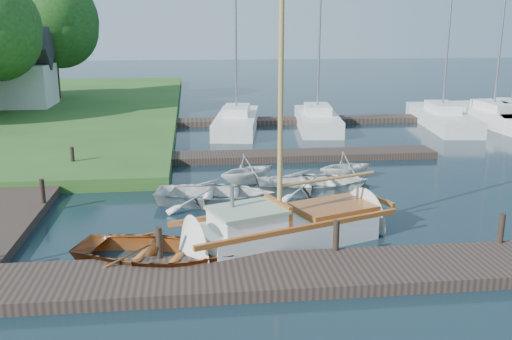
{
  "coord_description": "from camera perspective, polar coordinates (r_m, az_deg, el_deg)",
  "views": [
    {
      "loc": [
        -2.14,
        -18.44,
        5.99
      ],
      "look_at": [
        0.0,
        0.0,
        1.2
      ],
      "focal_mm": 40.0,
      "sensor_mm": 36.0,
      "label": 1
    }
  ],
  "objects": [
    {
      "name": "marina_boat_4",
      "position": [
        35.97,
        18.09,
        5.07
      ],
      "size": [
        3.26,
        8.71,
        9.76
      ],
      "rotation": [
        0.0,
        0.0,
        1.44
      ],
      "color": "silver",
      "rests_on": "ground"
    },
    {
      "name": "mooring_post_4",
      "position": [
        19.79,
        -20.58,
        -1.98
      ],
      "size": [
        0.16,
        0.16,
        0.8
      ],
      "primitive_type": "cylinder",
      "color": "black",
      "rests_on": "left_dock"
    },
    {
      "name": "marina_boat_6",
      "position": [
        38.65,
        24.1,
        5.12
      ],
      "size": [
        4.88,
        8.55,
        9.04
      ],
      "rotation": [
        0.0,
        0.0,
        1.22
      ],
      "color": "silver",
      "rests_on": "ground"
    },
    {
      "name": "mooring_post_2",
      "position": [
        14.9,
        8.02,
        -6.48
      ],
      "size": [
        0.16,
        0.16,
        0.8
      ],
      "primitive_type": "cylinder",
      "color": "black",
      "rests_on": "near_dock"
    },
    {
      "name": "tree_7",
      "position": [
        45.57,
        -19.7,
        13.92
      ],
      "size": [
        6.83,
        6.83,
        9.38
      ],
      "color": "#332114",
      "rests_on": "shore"
    },
    {
      "name": "ground",
      "position": [
        19.51,
        -0.0,
        -3.41
      ],
      "size": [
        160.0,
        160.0,
        0.0
      ],
      "primitive_type": "plane",
      "color": "black",
      "rests_on": "ground"
    },
    {
      "name": "mooring_post_3",
      "position": [
        16.58,
        23.32,
        -5.37
      ],
      "size": [
        0.16,
        0.16,
        0.8
      ],
      "primitive_type": "cylinder",
      "color": "black",
      "rests_on": "near_dock"
    },
    {
      "name": "near_dock",
      "position": [
        13.91,
        2.89,
        -10.38
      ],
      "size": [
        18.0,
        2.2,
        0.3
      ],
      "primitive_type": "cube",
      "color": "#2B201D",
      "rests_on": "ground"
    },
    {
      "name": "marina_boat_5",
      "position": [
        37.52,
        22.62,
        5.05
      ],
      "size": [
        2.5,
        8.89,
        11.69
      ],
      "rotation": [
        0.0,
        0.0,
        1.6
      ],
      "color": "silver",
      "rests_on": "ground"
    },
    {
      "name": "mooring_post_1",
      "position": [
        14.47,
        -9.64,
        -7.19
      ],
      "size": [
        0.16,
        0.16,
        0.8
      ],
      "primitive_type": "cylinder",
      "color": "black",
      "rests_on": "near_dock"
    },
    {
      "name": "left_dock",
      "position": [
        22.06,
        -21.77,
        -1.95
      ],
      "size": [
        2.2,
        18.0,
        0.3
      ],
      "primitive_type": "cube",
      "color": "#2B201D",
      "rests_on": "ground"
    },
    {
      "name": "tender_d",
      "position": [
        22.78,
        9.01,
        0.6
      ],
      "size": [
        2.7,
        2.47,
        1.2
      ],
      "primitive_type": "imported",
      "rotation": [
        0.0,
        0.0,
        1.82
      ],
      "color": "silver",
      "rests_on": "ground"
    },
    {
      "name": "dinghy",
      "position": [
        14.88,
        -10.1,
        -7.7
      ],
      "size": [
        4.88,
        4.12,
        0.86
      ],
      "primitive_type": "imported",
      "rotation": [
        0.0,
        0.0,
        1.26
      ],
      "color": "brown",
      "rests_on": "ground"
    },
    {
      "name": "marina_boat_1",
      "position": [
        32.92,
        -1.96,
        4.98
      ],
      "size": [
        3.35,
        7.88,
        10.82
      ],
      "rotation": [
        0.0,
        0.0,
        1.42
      ],
      "color": "silver",
      "rests_on": "ground"
    },
    {
      "name": "pontoon",
      "position": [
        36.98,
        12.69,
        5.03
      ],
      "size": [
        30.0,
        1.6,
        0.3
      ],
      "primitive_type": "cube",
      "color": "#2B201D",
      "rests_on": "ground"
    },
    {
      "name": "marina_boat_2",
      "position": [
        33.62,
        6.15,
        5.14
      ],
      "size": [
        2.98,
        7.12,
        12.17
      ],
      "rotation": [
        0.0,
        0.0,
        1.46
      ],
      "color": "silver",
      "rests_on": "ground"
    },
    {
      "name": "far_dock",
      "position": [
        25.95,
        2.74,
        1.44
      ],
      "size": [
        14.0,
        1.6,
        0.3
      ],
      "primitive_type": "cube",
      "color": "#2B201D",
      "rests_on": "ground"
    },
    {
      "name": "house_c",
      "position": [
        42.29,
        -23.16,
        8.7
      ],
      "size": [
        5.25,
        4.0,
        5.28
      ],
      "color": "silver",
      "rests_on": "shore"
    },
    {
      "name": "sailboat",
      "position": [
        16.16,
        3.48,
        -6.0
      ],
      "size": [
        7.38,
        4.36,
        9.83
      ],
      "rotation": [
        0.0,
        0.0,
        0.36
      ],
      "color": "silver",
      "rests_on": "ground"
    },
    {
      "name": "tender_a",
      "position": [
        19.52,
        -4.1,
        -2.14
      ],
      "size": [
        4.55,
        3.62,
        0.85
      ],
      "primitive_type": "imported",
      "rotation": [
        0.0,
        0.0,
        1.39
      ],
      "color": "silver",
      "rests_on": "ground"
    },
    {
      "name": "tender_c",
      "position": [
        20.89,
        5.73,
        -1.05
      ],
      "size": [
        4.16,
        2.99,
        0.85
      ],
      "primitive_type": "imported",
      "rotation": [
        0.0,
        0.0,
        1.56
      ],
      "color": "silver",
      "rests_on": "ground"
    },
    {
      "name": "mooring_post_5",
      "position": [
        24.52,
        -17.88,
        1.3
      ],
      "size": [
        0.16,
        0.16,
        0.8
      ],
      "primitive_type": "cylinder",
      "color": "black",
      "rests_on": "left_dock"
    },
    {
      "name": "tender_b",
      "position": [
        21.78,
        -0.85,
        0.22
      ],
      "size": [
        3.11,
        2.99,
        1.26
      ],
      "primitive_type": "imported",
      "rotation": [
        0.0,
        0.0,
        2.09
      ],
      "color": "silver",
      "rests_on": "ground"
    }
  ]
}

